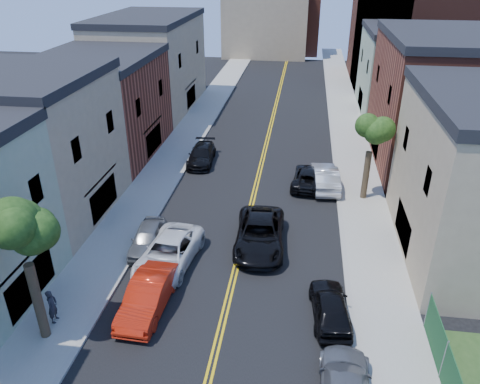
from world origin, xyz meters
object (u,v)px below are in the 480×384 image
at_px(black_car_right, 330,306).
at_px(pedestrian_left, 52,306).
at_px(silver_car_right, 325,177).
at_px(red_sedan, 148,296).
at_px(black_car_left, 202,155).
at_px(dark_car_right_far, 309,177).
at_px(grey_car_left, 148,238).
at_px(white_pickup, 169,253).
at_px(black_suv_lane, 260,234).

distance_m(black_car_right, pedestrian_left, 13.20).
bearing_deg(silver_car_right, red_sedan, 54.43).
xyz_separation_m(black_car_left, dark_car_right_far, (9.03, -3.12, -0.02)).
height_order(grey_car_left, black_car_right, black_car_right).
xyz_separation_m(white_pickup, black_car_left, (-1.26, 14.54, -0.08)).
xyz_separation_m(black_car_left, silver_car_right, (10.22, -3.28, 0.13)).
relative_size(red_sedan, black_car_left, 1.00).
bearing_deg(grey_car_left, black_car_left, 83.69).
bearing_deg(grey_car_left, white_pickup, -44.33).
bearing_deg(white_pickup, dark_car_right_far, 61.90).
height_order(silver_car_right, black_suv_lane, black_suv_lane).
bearing_deg(black_car_right, silver_car_right, -95.87).
relative_size(white_pickup, black_car_right, 1.33).
height_order(black_car_left, black_car_right, black_car_right).
height_order(red_sedan, black_car_left, red_sedan).
relative_size(black_car_right, pedestrian_left, 2.48).
xyz_separation_m(black_car_right, silver_car_right, (0.07, 14.46, 0.11)).
relative_size(silver_car_right, pedestrian_left, 2.94).
bearing_deg(grey_car_left, dark_car_right_far, 42.18).
bearing_deg(black_car_left, black_car_right, -63.41).
relative_size(grey_car_left, black_car_left, 0.86).
bearing_deg(black_car_right, dark_car_right_far, -91.19).
bearing_deg(dark_car_right_far, black_car_left, -13.50).
distance_m(black_car_right, black_suv_lane, 7.04).
relative_size(black_car_right, black_suv_lane, 0.70).
relative_size(white_pickup, silver_car_right, 1.12).
bearing_deg(black_suv_lane, black_car_left, 114.53).
bearing_deg(white_pickup, black_suv_lane, 34.01).
distance_m(white_pickup, grey_car_left, 2.22).
bearing_deg(dark_car_right_far, white_pickup, 61.32).
xyz_separation_m(grey_car_left, silver_car_right, (10.67, 9.84, 0.12)).
height_order(black_car_left, dark_car_right_far, black_car_left).
bearing_deg(black_car_left, grey_car_left, -95.15).
xyz_separation_m(grey_car_left, pedestrian_left, (-2.42, -6.76, 0.30)).
height_order(white_pickup, black_car_right, white_pickup).
bearing_deg(pedestrian_left, red_sedan, -72.63).
height_order(red_sedan, black_car_right, red_sedan).
distance_m(grey_car_left, dark_car_right_far, 13.77).
relative_size(silver_car_right, black_suv_lane, 0.83).
bearing_deg(red_sedan, white_pickup, 92.01).
height_order(silver_car_right, pedestrian_left, pedestrian_left).
distance_m(red_sedan, silver_car_right, 17.50).
xyz_separation_m(red_sedan, white_pickup, (0.00, 3.76, -0.02)).
relative_size(black_car_left, silver_car_right, 0.97).
distance_m(black_car_left, dark_car_right_far, 9.55).
height_order(white_pickup, dark_car_right_far, white_pickup).
bearing_deg(black_suv_lane, silver_car_right, 62.15).
bearing_deg(black_car_left, red_sedan, -89.28).
relative_size(dark_car_right_far, pedestrian_left, 2.88).
relative_size(white_pickup, grey_car_left, 1.36).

